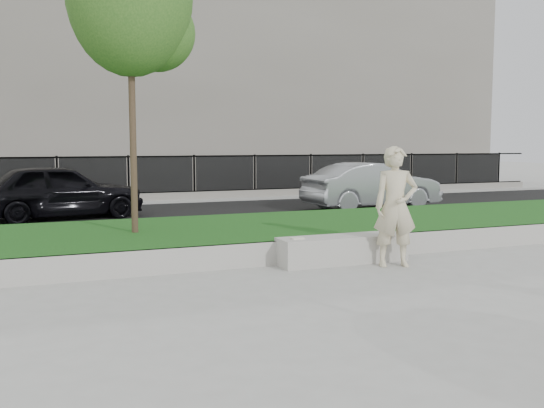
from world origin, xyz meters
name	(u,v)px	position (x,y,z in m)	size (l,w,h in m)	color
ground	(298,279)	(0.00, 0.00, 0.00)	(90.00, 90.00, 0.00)	gray
grass_bank	(234,237)	(0.00, 3.00, 0.20)	(34.00, 4.00, 0.40)	black
grass_kerb	(272,254)	(0.00, 1.04, 0.20)	(34.00, 0.08, 0.40)	#98958E
street	(171,215)	(0.00, 8.50, 0.02)	(34.00, 7.00, 0.04)	black
far_pavement	(142,200)	(0.00, 13.00, 0.06)	(34.00, 3.00, 0.12)	gray
iron_fence	(147,188)	(0.00, 12.00, 0.54)	(32.00, 0.30, 1.50)	slate
building_facade	(112,76)	(0.00, 20.00, 5.00)	(34.00, 10.00, 10.00)	slate
stone_bench	(343,249)	(1.18, 0.80, 0.23)	(2.25, 0.56, 0.46)	#98958E
man	(396,207)	(1.85, 0.25, 0.98)	(0.71, 0.47, 1.96)	beige
book	(297,238)	(0.34, 0.78, 0.47)	(0.21, 0.15, 0.02)	beige
young_tree	(134,1)	(-1.83, 2.98, 4.50)	(2.30, 2.20, 5.63)	#38281C
car_dark	(59,191)	(-2.93, 8.58, 0.77)	(1.72, 4.27, 1.45)	black
car_silver	(372,186)	(5.92, 7.62, 0.73)	(1.47, 4.21, 1.39)	gray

